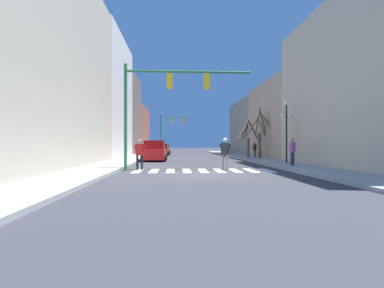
# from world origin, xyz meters

# --- Properties ---
(ground_plane) EXTENTS (240.00, 240.00, 0.00)m
(ground_plane) POSITION_xyz_m (0.00, 0.00, 0.00)
(ground_plane) COLOR #38383D
(sidewalk_left) EXTENTS (2.65, 90.00, 0.15)m
(sidewalk_left) POSITION_xyz_m (-5.91, 0.00, 0.07)
(sidewalk_left) COLOR #9E9E99
(sidewalk_left) RESTS_ON ground_plane
(sidewalk_right) EXTENTS (2.65, 90.00, 0.15)m
(sidewalk_right) POSITION_xyz_m (5.91, 0.00, 0.07)
(sidewalk_right) COLOR #9E9E99
(sidewalk_right) RESTS_ON ground_plane
(building_row_left) EXTENTS (6.00, 56.31, 13.09)m
(building_row_left) POSITION_xyz_m (-10.24, 20.34, 5.70)
(building_row_left) COLOR #BCB299
(building_row_left) RESTS_ON ground_plane
(building_row_right) EXTENTS (6.00, 40.02, 9.95)m
(building_row_right) POSITION_xyz_m (10.24, 12.68, 4.34)
(building_row_right) COLOR #BCB299
(building_row_right) RESTS_ON ground_plane
(crosswalk_stripes) EXTENTS (7.65, 2.60, 0.01)m
(crosswalk_stripes) POSITION_xyz_m (-0.00, 1.96, 0.00)
(crosswalk_stripes) COLOR white
(crosswalk_stripes) RESTS_ON ground_plane
(traffic_signal_near) EXTENTS (7.17, 0.28, 6.00)m
(traffic_signal_near) POSITION_xyz_m (-2.22, 2.39, 4.38)
(traffic_signal_near) COLOR #236038
(traffic_signal_near) RESTS_ON ground_plane
(traffic_signal_far) EXTENTS (5.94, 0.28, 6.79)m
(traffic_signal_far) POSITION_xyz_m (-2.74, 40.27, 4.86)
(traffic_signal_far) COLOR #236038
(traffic_signal_far) RESTS_ON ground_plane
(street_lamp_right_corner) EXTENTS (0.95, 0.36, 4.51)m
(street_lamp_right_corner) POSITION_xyz_m (6.49, 6.65, 3.34)
(street_lamp_right_corner) COLOR black
(street_lamp_right_corner) RESTS_ON sidewalk_right
(car_at_intersection) EXTENTS (2.09, 4.39, 1.54)m
(car_at_intersection) POSITION_xyz_m (-3.42, 30.07, 0.73)
(car_at_intersection) COLOR #A38423
(car_at_intersection) RESTS_ON ground_plane
(car_driving_toward_lane) EXTENTS (2.00, 4.14, 1.55)m
(car_driving_toward_lane) POSITION_xyz_m (-3.46, 23.95, 0.73)
(car_driving_toward_lane) COLOR red
(car_driving_toward_lane) RESTS_ON ground_plane
(car_parked_left_near) EXTENTS (2.12, 4.25, 1.80)m
(car_parked_left_near) POSITION_xyz_m (-3.40, 11.93, 0.83)
(car_parked_left_near) COLOR red
(car_parked_left_near) RESTS_ON ground_plane
(pedestrian_near_right_corner) EXTENTS (0.63, 0.61, 1.83)m
(pedestrian_near_right_corner) POSITION_xyz_m (1.32, 2.42, 1.09)
(pedestrian_near_right_corner) COLOR #7A705B
(pedestrian_near_right_corner) RESTS_ON ground_plane
(pedestrian_on_right_sidewalk) EXTENTS (0.23, 0.75, 1.75)m
(pedestrian_on_right_sidewalk) POSITION_xyz_m (5.74, 3.64, 1.18)
(pedestrian_on_right_sidewalk) COLOR #282D47
(pedestrian_on_right_sidewalk) RESTS_ON sidewalk_right
(pedestrian_crossing_street) EXTENTS (0.30, 0.66, 1.56)m
(pedestrian_crossing_street) POSITION_xyz_m (6.66, 16.10, 1.07)
(pedestrian_crossing_street) COLOR #282D47
(pedestrian_crossing_street) RESTS_ON sidewalk_right
(pedestrian_waiting_at_curb) EXTENTS (0.74, 0.36, 1.77)m
(pedestrian_waiting_at_curb) POSITION_xyz_m (-3.58, 2.66, 1.05)
(pedestrian_waiting_at_curb) COLOR black
(pedestrian_waiting_at_curb) RESTS_ON ground_plane
(street_tree_left_near) EXTENTS (2.35, 2.97, 4.83)m
(street_tree_left_near) POSITION_xyz_m (6.49, 13.49, 2.32)
(street_tree_left_near) COLOR brown
(street_tree_left_near) RESTS_ON sidewalk_right
(street_tree_right_far) EXTENTS (2.43, 2.30, 3.83)m
(street_tree_right_far) POSITION_xyz_m (5.67, 15.16, 2.03)
(street_tree_right_far) COLOR brown
(street_tree_right_far) RESTS_ON sidewalk_right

